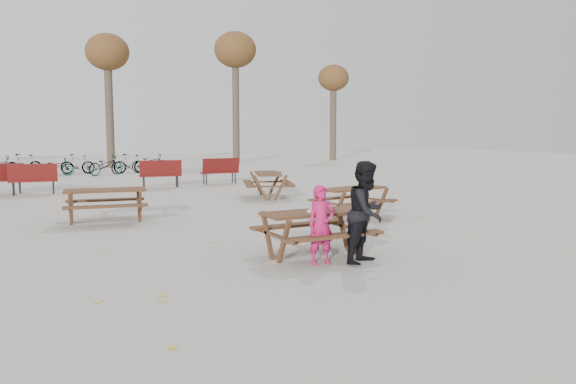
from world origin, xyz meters
name	(u,v)px	position (x,y,z in m)	size (l,w,h in m)	color
ground	(315,256)	(0.00, 0.00, 0.00)	(80.00, 80.00, 0.00)	gray
main_picnic_table	(315,222)	(0.00, 0.00, 0.59)	(1.80, 1.45, 0.78)	#392214
food_tray	(313,211)	(-0.10, -0.09, 0.79)	(0.18, 0.11, 0.04)	white
bread_roll	(313,209)	(-0.10, -0.09, 0.83)	(0.14, 0.06, 0.05)	tan
soda_bottle	(326,207)	(0.15, -0.11, 0.85)	(0.07, 0.07, 0.17)	silver
child	(321,225)	(-0.19, -0.53, 0.63)	(0.46, 0.30, 1.27)	#B41652
adult	(367,212)	(0.50, -0.78, 0.82)	(0.80, 0.62, 1.65)	black
picnic_table_east	(353,203)	(2.93, 3.21, 0.37)	(1.71, 1.38, 0.74)	#392214
picnic_table_north	(106,206)	(-2.54, 5.24, 0.39)	(1.80, 1.45, 0.78)	#392214
picnic_table_far	(268,185)	(2.83, 7.79, 0.39)	(1.83, 1.47, 0.79)	#392214
park_bench_row	(110,175)	(-1.19, 12.42, 0.52)	(9.27, 1.24, 1.03)	maroon
bicycle_row	(77,165)	(-1.40, 19.76, 0.48)	(8.76, 2.80, 1.01)	black
tree_row	(104,57)	(0.90, 25.15, 6.19)	(32.17, 3.52, 8.26)	#382B21
fallen_leaves	(276,230)	(0.50, 2.50, 0.00)	(11.00, 11.00, 0.01)	gold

